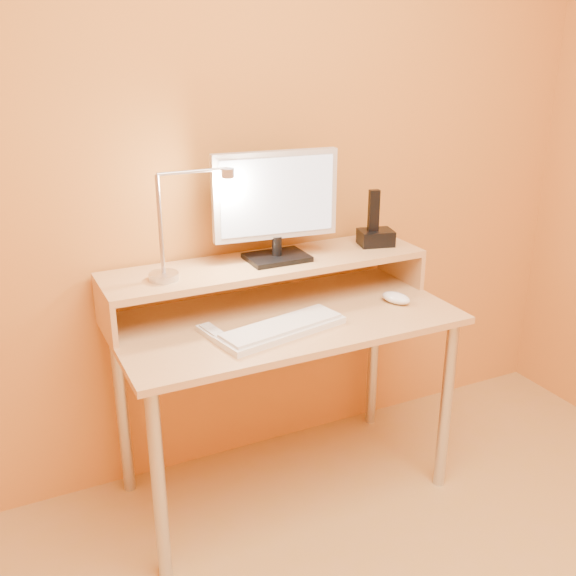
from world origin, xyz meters
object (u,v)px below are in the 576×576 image
monitor_panel (275,195)px  phone_dock (376,238)px  remote_control (217,336)px  lamp_base (164,276)px  mouse (396,298)px  keyboard (282,330)px

monitor_panel → phone_dock: (0.43, -0.01, -0.21)m
monitor_panel → phone_dock: bearing=4.6°
remote_control → lamp_base: bearing=110.9°
monitor_panel → mouse: bearing=-24.3°
phone_dock → keyboard: (-0.54, -0.27, -0.18)m
lamp_base → phone_dock: bearing=2.0°
keyboard → remote_control: (-0.21, 0.05, -0.00)m
phone_dock → mouse: bearing=-86.8°
monitor_panel → keyboard: bearing=-105.3°
monitor_panel → remote_control: size_ratio=2.35×
lamp_base → monitor_panel: bearing=5.3°
monitor_panel → lamp_base: monitor_panel is taller
monitor_panel → phone_dock: 0.47m
mouse → lamp_base: bearing=146.9°
lamp_base → remote_control: size_ratio=0.51×
lamp_base → remote_control: bearing=-59.3°
lamp_base → keyboard: (0.32, -0.24, -0.16)m
monitor_panel → remote_control: (-0.32, -0.23, -0.39)m
monitor_panel → lamp_base: bearing=-168.7°
keyboard → remote_control: size_ratio=2.31×
keyboard → phone_dock: bearing=15.0°
phone_dock → lamp_base: bearing=-164.0°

